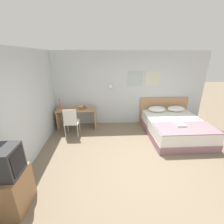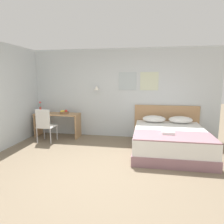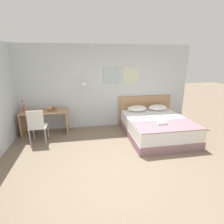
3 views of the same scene
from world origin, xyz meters
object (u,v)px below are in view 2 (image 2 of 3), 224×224
(throw_blanket, at_px, (173,136))
(desk, at_px, (58,120))
(bed, at_px, (170,141))
(desk_chair, at_px, (45,124))
(flower_vase, at_px, (40,108))
(pillow_left, at_px, (154,119))
(pillow_right, at_px, (181,120))
(headboard, at_px, (166,122))
(fruit_bowl, at_px, (64,112))
(folded_towel_near_foot, at_px, (168,132))

(throw_blanket, xyz_separation_m, desk, (-3.26, 1.37, -0.05))
(bed, height_order, desk_chair, desk_chair)
(throw_blanket, relative_size, flower_vase, 4.75)
(bed, xyz_separation_m, desk_chair, (-3.34, 0.15, 0.27))
(pillow_left, bearing_deg, flower_vase, 179.57)
(bed, bearing_deg, pillow_left, 114.50)
(bed, relative_size, throw_blanket, 1.25)
(pillow_right, bearing_deg, headboard, 141.37)
(bed, relative_size, desk_chair, 2.21)
(desk, xyz_separation_m, fruit_bowl, (0.22, 0.02, 0.24))
(folded_towel_near_foot, relative_size, flower_vase, 0.78)
(folded_towel_near_foot, xyz_separation_m, fruit_bowl, (-2.94, 1.25, 0.15))
(folded_towel_near_foot, height_order, desk, desk)
(folded_towel_near_foot, bearing_deg, headboard, 86.38)
(pillow_left, xyz_separation_m, flower_vase, (-3.47, 0.03, 0.21))
(bed, distance_m, throw_blanket, 0.67)
(bed, height_order, desk, desk)
(pillow_left, height_order, desk_chair, desk_chair)
(headboard, distance_m, desk_chair, 3.47)
(throw_blanket, bearing_deg, headboard, 90.00)
(desk, bearing_deg, bed, -13.29)
(pillow_right, xyz_separation_m, throw_blanket, (-0.36, -1.39, -0.08))
(bed, height_order, pillow_left, pillow_left)
(desk, distance_m, desk_chair, 0.63)
(fruit_bowl, bearing_deg, flower_vase, 178.31)
(desk, height_order, fruit_bowl, fruit_bowl)
(pillow_right, relative_size, desk_chair, 0.67)
(bed, bearing_deg, desk, 166.71)
(folded_towel_near_foot, bearing_deg, desk, 158.75)
(flower_vase, bearing_deg, folded_towel_near_foot, -18.81)
(pillow_right, height_order, flower_vase, flower_vase)
(pillow_left, height_order, folded_towel_near_foot, pillow_left)
(flower_vase, bearing_deg, headboard, 3.89)
(fruit_bowl, height_order, flower_vase, flower_vase)
(headboard, xyz_separation_m, throw_blanket, (0.00, -1.68, 0.07))
(desk, bearing_deg, throw_blanket, -22.89)
(flower_vase, bearing_deg, bed, -11.97)
(folded_towel_near_foot, height_order, desk_chair, desk_chair)
(desk, distance_m, flower_vase, 0.67)
(folded_towel_near_foot, relative_size, desk_chair, 0.29)
(pillow_right, bearing_deg, fruit_bowl, 179.96)
(headboard, xyz_separation_m, fruit_bowl, (-3.03, -0.28, 0.26))
(bed, distance_m, desk, 3.35)
(pillow_left, bearing_deg, headboard, 38.63)
(folded_towel_near_foot, bearing_deg, fruit_bowl, 156.97)
(headboard, bearing_deg, desk, -174.68)
(pillow_left, height_order, flower_vase, flower_vase)
(desk, height_order, desk_chair, desk_chair)
(bed, relative_size, fruit_bowl, 7.65)
(desk, bearing_deg, folded_towel_near_foot, -21.25)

